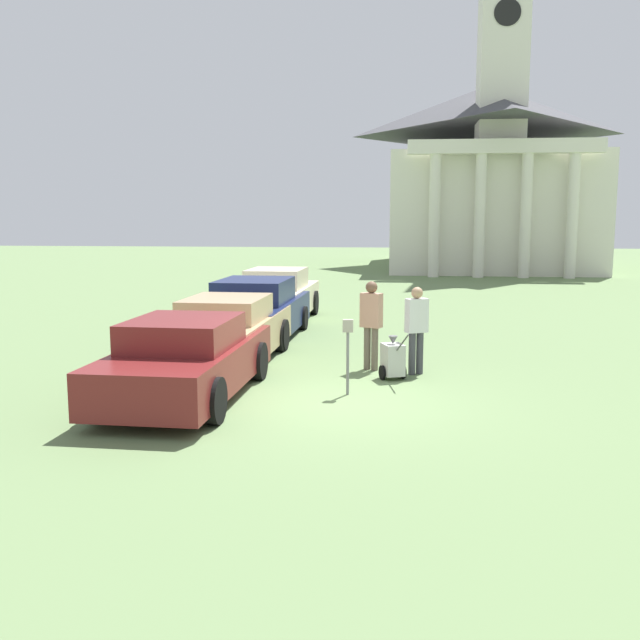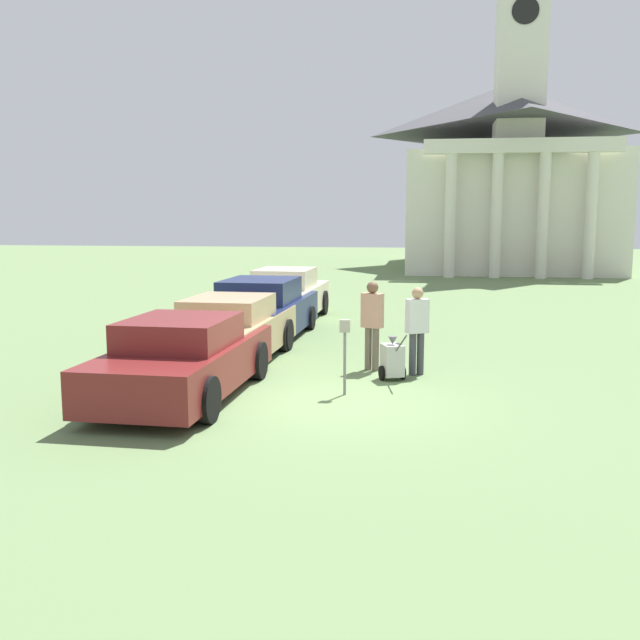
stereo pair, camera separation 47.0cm
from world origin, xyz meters
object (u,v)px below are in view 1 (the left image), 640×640
Objects in this scene: parked_car_maroon at (187,360)px; parked_car_tan at (228,331)px; person_worker at (371,319)px; parking_meter at (348,342)px; parked_car_navy at (256,312)px; church at (485,173)px; person_supervisor at (416,325)px; equipment_cart at (393,359)px; parked_car_cream at (278,296)px.

parked_car_maroon is 0.98× the size of parked_car_tan.
parking_meter is at bearing 105.83° from person_worker.
parking_meter is (2.73, -5.46, 0.22)m from parked_car_navy.
person_worker is 0.08× the size of church.
person_worker is 31.71m from church.
church is at bearing 74.03° from parked_car_navy.
person_worker is at bearing 81.19° from parking_meter.
person_supervisor reaches higher than parked_car_tan.
parked_car_tan is 0.22× the size of church.
person_supervisor is 0.91m from equipment_cart.
parked_car_navy reaches higher than equipment_cart.
person_supervisor is (3.95, -6.92, 0.26)m from parked_car_cream.
parked_car_cream is at bearing -40.62° from person_worker.
person_worker is (3.05, 2.62, 0.37)m from parked_car_maroon.
parked_car_cream is at bearing -109.85° from church.
equipment_cart is (3.50, -1.19, -0.29)m from parked_car_tan.
parked_car_maroon is 4.87× the size of equipment_cart.
person_supervisor is (3.95, -3.67, 0.28)m from parked_car_navy.
parked_car_navy is 3.25m from parked_car_cream.
parked_car_cream reaches higher than equipment_cart.
church reaches higher than parked_car_maroon.
person_worker is 1.04× the size of person_supervisor.
person_worker reaches higher than equipment_cart.
parked_car_cream is 2.78× the size of person_supervisor.
parked_car_maroon is at bearing -88.31° from parked_car_navy.
person_supervisor is (1.22, 1.79, 0.06)m from parking_meter.
parked_car_navy is 4.56m from person_worker.
equipment_cart is at bearing 58.92° from parking_meter.
parked_car_maroon is at bearing -174.09° from equipment_cart.
parked_car_maroon is 3.95m from equipment_cart.
person_supervisor is at bearing -41.20° from parked_car_navy.
parked_car_cream is (-0.00, 9.24, 0.06)m from parked_car_maroon.
parked_car_cream is 4.84× the size of equipment_cart.
parked_car_navy is at bearing 91.69° from parked_car_tan.
equipment_cart is at bearing 143.90° from person_worker.
parked_car_navy is 2.96× the size of person_worker.
parked_car_cream reaches higher than parking_meter.
parked_car_tan is 2.84× the size of person_supervisor.
person_worker is at bearing 42.38° from parked_car_maroon.
church is at bearing 71.83° from parked_car_cream.
church is (8.74, 33.46, 5.06)m from parked_car_maroon.
person_supervisor is at bearing -98.75° from church.
church is (4.79, 31.14, 4.73)m from person_supervisor.
parked_car_cream is (-0.00, 6.23, 0.05)m from parked_car_tan.
church is (5.69, 30.84, 4.68)m from person_worker.
person_worker reaches higher than person_supervisor.
parked_car_tan is at bearing -88.31° from parked_car_cream.
parked_car_navy is 6.10m from parking_meter.
equipment_cart is at bearing 29.15° from parked_car_maroon.
parked_car_cream is at bearing -87.24° from person_supervisor.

